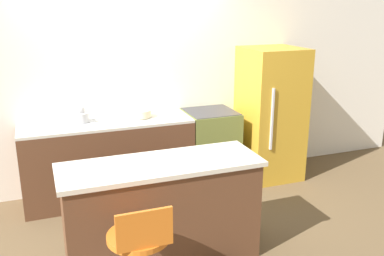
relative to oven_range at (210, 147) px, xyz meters
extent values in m
plane|color=brown|center=(-0.97, -0.31, -0.46)|extent=(14.00, 14.00, 0.00)
cube|color=white|center=(-0.97, 0.32, 0.84)|extent=(8.00, 0.06, 2.60)
cube|color=brown|center=(-1.25, 0.00, -0.02)|extent=(1.88, 0.58, 0.88)
cube|color=beige|center=(-1.25, 0.00, 0.44)|extent=(1.88, 0.58, 0.03)
cube|color=#9EA3A8|center=(-1.58, 0.00, 0.46)|extent=(0.44, 0.32, 0.01)
cube|color=brown|center=(-1.04, -1.39, -0.02)|extent=(1.63, 0.56, 0.87)
cube|color=beige|center=(-1.04, -1.39, 0.43)|extent=(1.70, 0.60, 0.04)
cube|color=olive|center=(0.00, 0.00, 0.00)|extent=(0.60, 0.58, 0.91)
cube|color=black|center=(0.00, -0.30, -0.14)|extent=(0.42, 0.01, 0.32)
cube|color=#333338|center=(0.00, 0.00, 0.46)|extent=(0.57, 0.55, 0.01)
cube|color=gold|center=(0.79, -0.06, 0.37)|extent=(0.69, 0.70, 1.65)
cube|color=silver|center=(0.60, -0.42, 0.41)|extent=(0.02, 0.02, 0.74)
cylinder|color=orange|center=(-1.37, -1.97, 0.16)|extent=(0.45, 0.45, 0.04)
cube|color=orange|center=(-1.37, -2.16, 0.31)|extent=(0.38, 0.02, 0.27)
cylinder|color=silver|center=(-1.52, 0.05, 0.52)|extent=(0.18, 0.18, 0.11)
sphere|color=silver|center=(-1.52, 0.05, 0.60)|extent=(0.10, 0.10, 0.10)
cylinder|color=beige|center=(-0.86, 0.05, 0.50)|extent=(0.26, 0.26, 0.08)
camera|label=1|loc=(-1.94, -4.60, 1.76)|focal=40.00mm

